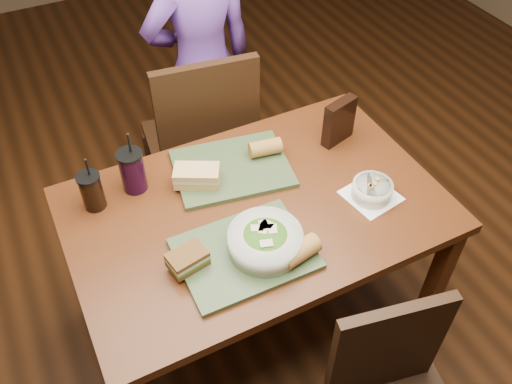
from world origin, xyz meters
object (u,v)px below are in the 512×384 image
dining_table (256,223)px  tray_near (245,253)px  baguette_near (300,251)px  cup_berry (132,171)px  salad_bowl (265,240)px  soup_bowl (372,190)px  diner (202,67)px  chip_bag (339,121)px  sandwich_near (187,259)px  cup_cola (92,191)px  tray_far (232,168)px  chair_far (202,139)px  baguette_far (265,148)px  sandwich_far (197,176)px

dining_table → tray_near: (-0.13, -0.18, 0.10)m
tray_near → baguette_near: size_ratio=3.24×
cup_berry → salad_bowl: bearing=-59.0°
soup_bowl → dining_table: bearing=160.0°
dining_table → diner: size_ratio=0.88×
tray_near → chip_bag: chip_bag is taller
diner → soup_bowl: diner is taller
salad_bowl → cup_berry: bearing=121.0°
sandwich_near → cup_berry: (-0.04, 0.42, 0.04)m
dining_table → tray_near: bearing=-126.2°
cup_cola → tray_far: bearing=-5.6°
soup_bowl → chip_bag: chip_bag is taller
dining_table → baguette_near: bearing=-86.9°
baguette_near → cup_cola: cup_cola is taller
dining_table → tray_near: tray_near is taller
chair_far → baguette_near: 0.95m
salad_bowl → baguette_far: bearing=62.6°
sandwich_far → chip_bag: size_ratio=1.00×
soup_bowl → baguette_near: (-0.37, -0.14, 0.02)m
dining_table → chip_bag: bearing=21.7°
dining_table → cup_berry: cup_berry is taller
salad_bowl → tray_near: bearing=166.4°
soup_bowl → cup_berry: cup_berry is taller
tray_far → baguette_near: baguette_near is taller
tray_far → salad_bowl: bearing=-99.6°
soup_bowl → cup_berry: bearing=150.3°
chair_far → sandwich_near: (-0.36, -0.79, 0.24)m
chair_far → diner: 0.36m
cup_cola → cup_berry: (0.15, 0.02, 0.01)m
chip_bag → cup_cola: bearing=159.8°
tray_near → diner: bearing=74.3°
sandwich_far → cup_cola: size_ratio=0.83×
salad_bowl → cup_berry: cup_berry is taller
tray_far → baguette_far: 0.15m
soup_bowl → baguette_near: 0.40m
baguette_far → sandwich_near: bearing=-141.9°
diner → cup_berry: diner is taller
tray_far → sandwich_near: bearing=-131.8°
salad_bowl → sandwich_near: 0.25m
sandwich_near → baguette_far: (0.46, 0.36, 0.00)m
sandwich_near → baguette_near: 0.35m
soup_bowl → chip_bag: size_ratio=1.08×
diner → tray_far: bearing=75.7°
chip_bag → diner: bearing=94.0°
tray_far → chip_bag: (0.45, -0.03, 0.08)m
sandwich_near → chip_bag: bearing=23.1°
sandwich_near → diner: bearing=65.4°
tray_far → baguette_near: bearing=-88.6°
dining_table → salad_bowl: (-0.06, -0.19, 0.15)m
sandwich_near → chip_bag: chip_bag is taller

